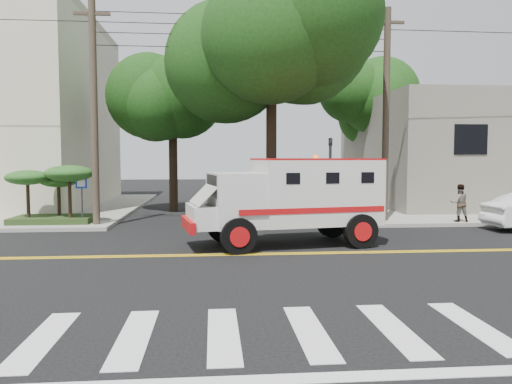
{
  "coord_description": "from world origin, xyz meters",
  "views": [
    {
      "loc": [
        -0.96,
        -14.3,
        2.82
      ],
      "look_at": [
        0.56,
        3.14,
        1.6
      ],
      "focal_mm": 35.0,
      "sensor_mm": 36.0,
      "label": 1
    }
  ],
  "objects": [
    {
      "name": "tree_right",
      "position": [
        8.84,
        15.77,
        6.09
      ],
      "size": [
        4.8,
        4.5,
        8.2
      ],
      "color": "black",
      "rests_on": "ground"
    },
    {
      "name": "traffic_signal",
      "position": [
        3.8,
        5.6,
        2.23
      ],
      "size": [
        0.15,
        0.18,
        3.6
      ],
      "color": "#3F3F42",
      "rests_on": "ground"
    },
    {
      "name": "utility_pole_left",
      "position": [
        -5.6,
        6.0,
        4.5
      ],
      "size": [
        0.28,
        0.28,
        9.0
      ],
      "primitive_type": "cylinder",
      "color": "#382D23",
      "rests_on": "ground"
    },
    {
      "name": "palm_planter",
      "position": [
        -7.44,
        6.62,
        1.65
      ],
      "size": [
        3.52,
        2.63,
        2.36
      ],
      "color": "#1E3314",
      "rests_on": "sidewalk_nw"
    },
    {
      "name": "ground",
      "position": [
        0.0,
        0.0,
        0.0
      ],
      "size": [
        100.0,
        100.0,
        0.0
      ],
      "primitive_type": "plane",
      "color": "black",
      "rests_on": "ground"
    },
    {
      "name": "pedestrian_b",
      "position": [
        9.25,
        5.5,
        0.93
      ],
      "size": [
        0.83,
        0.69,
        1.56
      ],
      "primitive_type": "imported",
      "rotation": [
        0.0,
        0.0,
        3.0
      ],
      "color": "gray",
      "rests_on": "sidewalk_ne"
    },
    {
      "name": "tree_left",
      "position": [
        -2.68,
        11.79,
        5.73
      ],
      "size": [
        4.48,
        4.2,
        7.7
      ],
      "color": "black",
      "rests_on": "ground"
    },
    {
      "name": "building_right",
      "position": [
        15.0,
        14.0,
        3.15
      ],
      "size": [
        14.0,
        12.0,
        6.0
      ],
      "primitive_type": "cube",
      "color": "slate",
      "rests_on": "sidewalk_ne"
    },
    {
      "name": "pedestrian_a",
      "position": [
        5.5,
        5.5,
        0.91
      ],
      "size": [
        0.65,
        0.54,
        1.53
      ],
      "primitive_type": "imported",
      "rotation": [
        0.0,
        0.0,
        3.5
      ],
      "color": "gray",
      "rests_on": "sidewalk_ne"
    },
    {
      "name": "utility_pole_right",
      "position": [
        6.3,
        6.2,
        4.5
      ],
      "size": [
        0.28,
        0.28,
        9.0
      ],
      "primitive_type": "cylinder",
      "color": "#382D23",
      "rests_on": "ground"
    },
    {
      "name": "accessibility_sign",
      "position": [
        -6.2,
        6.17,
        1.37
      ],
      "size": [
        0.45,
        0.1,
        2.02
      ],
      "color": "#3F3F42",
      "rests_on": "ground"
    },
    {
      "name": "tree_main",
      "position": [
        1.94,
        6.21,
        7.2
      ],
      "size": [
        6.08,
        5.7,
        9.85
      ],
      "color": "black",
      "rests_on": "ground"
    },
    {
      "name": "armored_truck",
      "position": [
        1.59,
        1.47,
        1.59
      ],
      "size": [
        6.42,
        3.35,
        2.79
      ],
      "rotation": [
        0.0,
        0.0,
        0.18
      ],
      "color": "silver",
      "rests_on": "ground"
    },
    {
      "name": "sidewalk_ne",
      "position": [
        13.5,
        13.5,
        0.07
      ],
      "size": [
        17.0,
        17.0,
        0.15
      ],
      "primitive_type": "cube",
      "color": "gray",
      "rests_on": "ground"
    }
  ]
}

